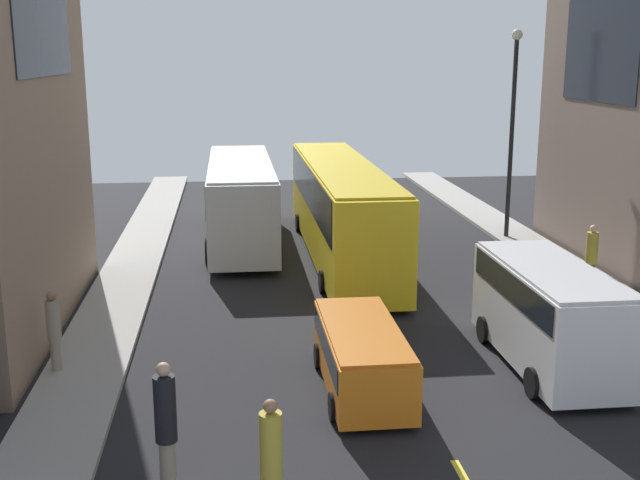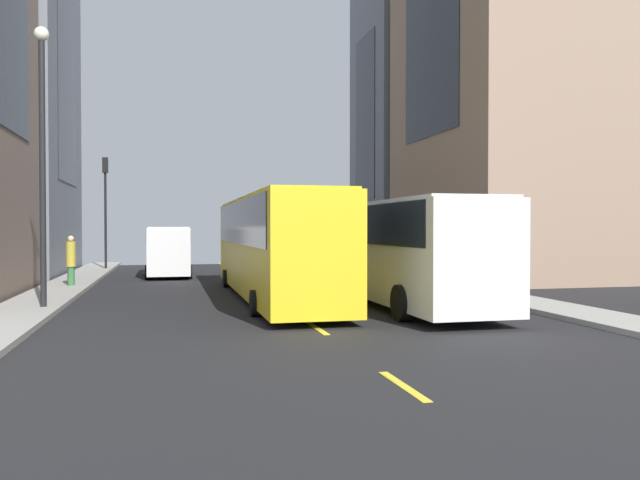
{
  "view_description": "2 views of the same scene",
  "coord_description": "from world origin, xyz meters",
  "px_view_note": "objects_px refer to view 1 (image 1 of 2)",
  "views": [
    {
      "loc": [
        -4.15,
        -27.55,
        7.68
      ],
      "look_at": [
        -1.35,
        -3.01,
        1.83
      ],
      "focal_mm": 44.68,
      "sensor_mm": 36.0,
      "label": 1
    },
    {
      "loc": [
        3.65,
        24.59,
        2.52
      ],
      "look_at": [
        -1.81,
        1.67,
        2.08
      ],
      "focal_mm": 36.04,
      "sensor_mm": 36.0,
      "label": 2
    }
  ],
  "objects_px": {
    "city_bus_white": "(241,194)",
    "pedestrian_crossing_near": "(271,460)",
    "pedestrian_waiting_curb": "(54,328)",
    "pedestrian_walking_far": "(166,421)",
    "streetcar_yellow": "(341,202)",
    "car_orange_0": "(362,353)",
    "delivery_van_white": "(549,308)",
    "pedestrian_crossing_mid": "(592,254)"
  },
  "relations": [
    {
      "from": "city_bus_white",
      "to": "streetcar_yellow",
      "type": "relative_size",
      "value": 0.77
    },
    {
      "from": "delivery_van_white",
      "to": "pedestrian_waiting_curb",
      "type": "relative_size",
      "value": 2.89
    },
    {
      "from": "city_bus_white",
      "to": "pedestrian_crossing_near",
      "type": "relative_size",
      "value": 5.08
    },
    {
      "from": "delivery_van_white",
      "to": "pedestrian_waiting_curb",
      "type": "xyz_separation_m",
      "value": [
        -12.04,
        0.75,
        -0.29
      ]
    },
    {
      "from": "pedestrian_walking_far",
      "to": "car_orange_0",
      "type": "bearing_deg",
      "value": 103.86
    },
    {
      "from": "delivery_van_white",
      "to": "car_orange_0",
      "type": "distance_m",
      "value": 4.95
    },
    {
      "from": "city_bus_white",
      "to": "pedestrian_crossing_near",
      "type": "xyz_separation_m",
      "value": [
        0.13,
        -20.5,
        -0.81
      ]
    },
    {
      "from": "car_orange_0",
      "to": "pedestrian_walking_far",
      "type": "distance_m",
      "value": 5.6
    },
    {
      "from": "delivery_van_white",
      "to": "pedestrian_waiting_curb",
      "type": "distance_m",
      "value": 12.07
    },
    {
      "from": "streetcar_yellow",
      "to": "pedestrian_crossing_mid",
      "type": "relative_size",
      "value": 7.2
    },
    {
      "from": "delivery_van_white",
      "to": "city_bus_white",
      "type": "bearing_deg",
      "value": 117.0
    },
    {
      "from": "streetcar_yellow",
      "to": "pedestrian_crossing_mid",
      "type": "xyz_separation_m",
      "value": [
        7.53,
        -5.35,
        -0.89
      ]
    },
    {
      "from": "pedestrian_crossing_near",
      "to": "pedestrian_crossing_mid",
      "type": "bearing_deg",
      "value": 17.19
    },
    {
      "from": "city_bus_white",
      "to": "pedestrian_crossing_mid",
      "type": "relative_size",
      "value": 5.56
    },
    {
      "from": "pedestrian_walking_far",
      "to": "pedestrian_crossing_mid",
      "type": "bearing_deg",
      "value": 101.79
    },
    {
      "from": "pedestrian_walking_far",
      "to": "pedestrian_crossing_mid",
      "type": "height_order",
      "value": "pedestrian_walking_far"
    },
    {
      "from": "city_bus_white",
      "to": "pedestrian_walking_far",
      "type": "relative_size",
      "value": 4.83
    },
    {
      "from": "city_bus_white",
      "to": "pedestrian_crossing_mid",
      "type": "bearing_deg",
      "value": -36.39
    },
    {
      "from": "streetcar_yellow",
      "to": "pedestrian_crossing_near",
      "type": "bearing_deg",
      "value": -101.62
    },
    {
      "from": "streetcar_yellow",
      "to": "pedestrian_walking_far",
      "type": "height_order",
      "value": "streetcar_yellow"
    },
    {
      "from": "city_bus_white",
      "to": "pedestrian_crossing_near",
      "type": "bearing_deg",
      "value": -89.64
    },
    {
      "from": "streetcar_yellow",
      "to": "pedestrian_walking_far",
      "type": "bearing_deg",
      "value": -108.59
    },
    {
      "from": "pedestrian_waiting_curb",
      "to": "pedestrian_crossing_near",
      "type": "height_order",
      "value": "pedestrian_crossing_near"
    },
    {
      "from": "streetcar_yellow",
      "to": "delivery_van_white",
      "type": "distance_m",
      "value": 11.99
    },
    {
      "from": "car_orange_0",
      "to": "pedestrian_crossing_mid",
      "type": "xyz_separation_m",
      "value": [
        8.77,
        7.01,
        0.32
      ]
    },
    {
      "from": "car_orange_0",
      "to": "pedestrian_crossing_mid",
      "type": "bearing_deg",
      "value": 38.65
    },
    {
      "from": "car_orange_0",
      "to": "pedestrian_walking_far",
      "type": "relative_size",
      "value": 1.99
    },
    {
      "from": "pedestrian_walking_far",
      "to": "pedestrian_waiting_curb",
      "type": "bearing_deg",
      "value": -178.5
    },
    {
      "from": "delivery_van_white",
      "to": "pedestrian_crossing_mid",
      "type": "distance_m",
      "value": 7.25
    },
    {
      "from": "delivery_van_white",
      "to": "pedestrian_crossing_near",
      "type": "relative_size",
      "value": 2.57
    },
    {
      "from": "delivery_van_white",
      "to": "pedestrian_crossing_mid",
      "type": "xyz_separation_m",
      "value": [
        3.94,
        6.08,
        -0.28
      ]
    },
    {
      "from": "pedestrian_waiting_curb",
      "to": "pedestrian_walking_far",
      "type": "height_order",
      "value": "pedestrian_walking_far"
    },
    {
      "from": "delivery_van_white",
      "to": "car_orange_0",
      "type": "relative_size",
      "value": 1.23
    },
    {
      "from": "car_orange_0",
      "to": "pedestrian_walking_far",
      "type": "xyz_separation_m",
      "value": [
        -4.17,
        -3.72,
        0.34
      ]
    },
    {
      "from": "pedestrian_walking_far",
      "to": "city_bus_white",
      "type": "bearing_deg",
      "value": 147.09
    },
    {
      "from": "pedestrian_walking_far",
      "to": "pedestrian_crossing_near",
      "type": "distance_m",
      "value": 2.33
    },
    {
      "from": "delivery_van_white",
      "to": "pedestrian_waiting_curb",
      "type": "height_order",
      "value": "delivery_van_white"
    },
    {
      "from": "car_orange_0",
      "to": "pedestrian_crossing_near",
      "type": "relative_size",
      "value": 2.09
    },
    {
      "from": "delivery_van_white",
      "to": "pedestrian_walking_far",
      "type": "distance_m",
      "value": 10.13
    },
    {
      "from": "car_orange_0",
      "to": "pedestrian_crossing_mid",
      "type": "distance_m",
      "value": 11.23
    },
    {
      "from": "pedestrian_waiting_curb",
      "to": "pedestrian_crossing_mid",
      "type": "relative_size",
      "value": 0.97
    },
    {
      "from": "pedestrian_waiting_curb",
      "to": "pedestrian_walking_far",
      "type": "bearing_deg",
      "value": 94.61
    }
  ]
}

